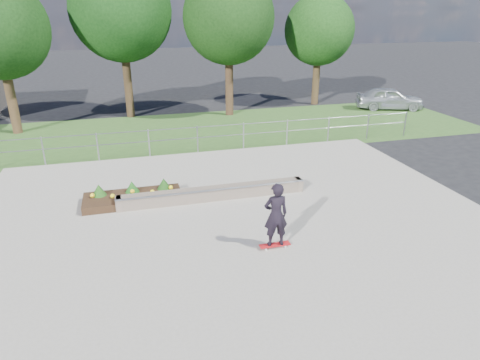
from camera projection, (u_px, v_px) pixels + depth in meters
name	position (u px, v px, depth m)	size (l,w,h in m)	color
ground	(248.00, 239.00, 11.40)	(120.00, 120.00, 0.00)	black
grass_verge	(186.00, 132.00, 21.24)	(30.00, 8.00, 0.02)	#2D4F1F
concrete_slab	(248.00, 238.00, 11.39)	(15.00, 15.00, 0.06)	gray
fence	(197.00, 136.00, 17.83)	(20.06, 0.06, 1.20)	#919399
tree_mid_left	(121.00, 11.00, 22.11)	(5.25, 5.25, 8.25)	black
tree_mid_right	(229.00, 18.00, 22.71)	(4.90, 4.90, 7.70)	#342014
tree_far_right	(319.00, 30.00, 25.80)	(4.20, 4.20, 6.60)	#342414
grind_ledge	(213.00, 193.00, 13.57)	(6.00, 0.44, 0.43)	brown
planter_bed	(133.00, 196.00, 13.40)	(3.00, 1.20, 0.61)	black
skateboarder	(276.00, 215.00, 10.56)	(0.80, 0.42, 1.76)	white
parked_car	(389.00, 98.00, 25.83)	(1.57, 3.90, 1.33)	#AEB4B8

